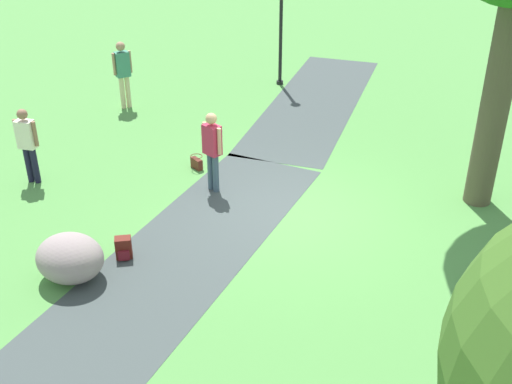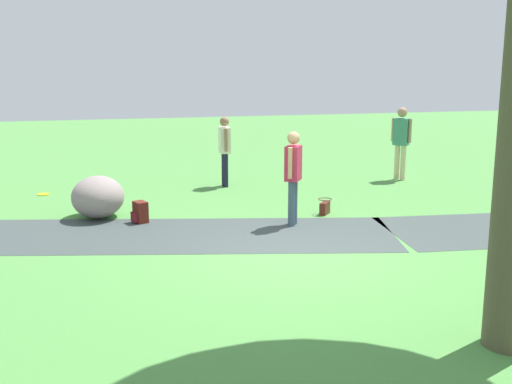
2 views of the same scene
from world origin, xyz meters
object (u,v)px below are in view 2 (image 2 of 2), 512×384
lawn_boulder (98,197)px  passerby_on_path (401,138)px  handbag_on_grass (325,207)px  woman_with_handbag (293,171)px  backpack_by_boulder (140,212)px  man_near_boulder (225,146)px  frisbee_on_grass (43,194)px

lawn_boulder → passerby_on_path: size_ratio=0.71×
lawn_boulder → handbag_on_grass: bearing=169.0°
woman_with_handbag → backpack_by_boulder: size_ratio=4.31×
man_near_boulder → frisbee_on_grass: man_near_boulder is taller
handbag_on_grass → backpack_by_boulder: 3.58m
passerby_on_path → frisbee_on_grass: (8.60, -0.33, -1.06)m
passerby_on_path → handbag_on_grass: 4.38m
lawn_boulder → man_near_boulder: bearing=-141.3°
passerby_on_path → handbag_on_grass: passerby_on_path is taller
frisbee_on_grass → man_near_boulder: bearing=179.1°
lawn_boulder → handbag_on_grass: (-4.32, 0.84, -0.26)m
passerby_on_path → woman_with_handbag: bearing=42.2°
woman_with_handbag → backpack_by_boulder: (2.71, -0.87, -0.81)m
passerby_on_path → backpack_by_boulder: 7.26m
woman_with_handbag → passerby_on_path: size_ratio=0.95×
woman_with_handbag → passerby_on_path: bearing=-137.8°
man_near_boulder → frisbee_on_grass: 4.27m
backpack_by_boulder → frisbee_on_grass: (1.93, -3.05, -0.18)m
handbag_on_grass → lawn_boulder: bearing=-11.0°
lawn_boulder → frisbee_on_grass: lawn_boulder is taller
passerby_on_path → frisbee_on_grass: bearing=-2.2°
lawn_boulder → backpack_by_boulder: 0.99m
man_near_boulder → frisbee_on_grass: bearing=-0.9°
man_near_boulder → frisbee_on_grass: (4.16, -0.07, -0.95)m
woman_with_handbag → frisbee_on_grass: (4.64, -3.92, -0.99)m
man_near_boulder → passerby_on_path: bearing=176.6°
frisbee_on_grass → handbag_on_grass: bearing=149.2°
man_near_boulder → lawn_boulder: bearing=38.7°
woman_with_handbag → handbag_on_grass: (-0.87, -0.64, -0.86)m
lawn_boulder → woman_with_handbag: (-3.45, 1.48, 0.60)m
frisbee_on_grass → passerby_on_path: bearing=177.8°
lawn_boulder → man_near_boulder: (-2.97, -2.38, 0.56)m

